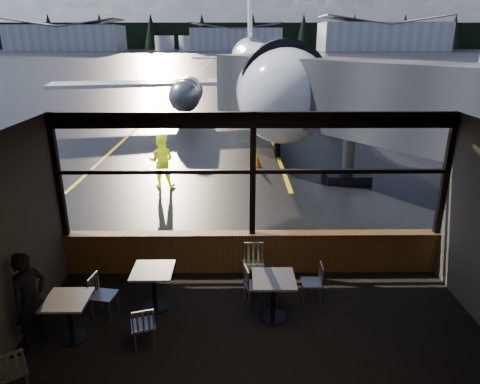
{
  "coord_description": "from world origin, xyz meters",
  "views": [
    {
      "loc": [
        -0.35,
        -8.28,
        4.84
      ],
      "look_at": [
        -0.25,
        1.0,
        1.5
      ],
      "focal_mm": 32.0,
      "sensor_mm": 36.0,
      "label": 1
    }
  ],
  "objects_px": {
    "cafe_table_left": "(70,319)",
    "chair_near_w": "(255,286)",
    "jet_bridge": "(357,116)",
    "cone_nose": "(257,160)",
    "chair_left_s": "(10,371)",
    "chair_near_n": "(254,266)",
    "chair_mid_s": "(143,325)",
    "cafe_table_near": "(273,298)",
    "ground_crew": "(161,161)",
    "chair_near_e": "(312,283)",
    "passenger": "(30,300)",
    "airliner": "(260,34)",
    "cafe_table_mid": "(154,289)",
    "chair_mid_w": "(104,296)"
  },
  "relations": [
    {
      "from": "chair_near_e",
      "to": "chair_mid_w",
      "type": "height_order",
      "value": "chair_mid_w"
    },
    {
      "from": "chair_near_e",
      "to": "chair_mid_s",
      "type": "distance_m",
      "value": 3.24
    },
    {
      "from": "chair_near_n",
      "to": "cone_nose",
      "type": "relative_size",
      "value": 1.73
    },
    {
      "from": "cafe_table_left",
      "to": "passenger",
      "type": "distance_m",
      "value": 0.71
    },
    {
      "from": "cafe_table_near",
      "to": "cafe_table_left",
      "type": "distance_m",
      "value": 3.51
    },
    {
      "from": "chair_left_s",
      "to": "ground_crew",
      "type": "xyz_separation_m",
      "value": [
        0.65,
        9.26,
        0.46
      ]
    },
    {
      "from": "chair_near_e",
      "to": "chair_mid_s",
      "type": "height_order",
      "value": "chair_near_e"
    },
    {
      "from": "airliner",
      "to": "chair_left_s",
      "type": "xyz_separation_m",
      "value": [
        -4.8,
        -24.45,
        -4.68
      ]
    },
    {
      "from": "cafe_table_mid",
      "to": "cafe_table_left",
      "type": "distance_m",
      "value": 1.54
    },
    {
      "from": "airliner",
      "to": "cone_nose",
      "type": "height_order",
      "value": "airliner"
    },
    {
      "from": "jet_bridge",
      "to": "cafe_table_left",
      "type": "relative_size",
      "value": 14.48
    },
    {
      "from": "chair_mid_s",
      "to": "ground_crew",
      "type": "height_order",
      "value": "ground_crew"
    },
    {
      "from": "cafe_table_left",
      "to": "chair_near_e",
      "type": "bearing_deg",
      "value": 14.03
    },
    {
      "from": "cafe_table_left",
      "to": "chair_left_s",
      "type": "xyz_separation_m",
      "value": [
        -0.37,
        -1.24,
        0.05
      ]
    },
    {
      "from": "jet_bridge",
      "to": "chair_mid_w",
      "type": "relative_size",
      "value": 13.61
    },
    {
      "from": "chair_near_w",
      "to": "chair_near_e",
      "type": "bearing_deg",
      "value": 81.95
    },
    {
      "from": "jet_bridge",
      "to": "cone_nose",
      "type": "xyz_separation_m",
      "value": [
        -3.09,
        2.72,
        -2.23
      ]
    },
    {
      "from": "jet_bridge",
      "to": "cone_nose",
      "type": "bearing_deg",
      "value": 138.65
    },
    {
      "from": "cafe_table_near",
      "to": "chair_left_s",
      "type": "bearing_deg",
      "value": -155.09
    },
    {
      "from": "airliner",
      "to": "chair_mid_s",
      "type": "bearing_deg",
      "value": -98.66
    },
    {
      "from": "passenger",
      "to": "cafe_table_left",
      "type": "bearing_deg",
      "value": -54.25
    },
    {
      "from": "cafe_table_left",
      "to": "passenger",
      "type": "height_order",
      "value": "passenger"
    },
    {
      "from": "chair_mid_w",
      "to": "jet_bridge",
      "type": "bearing_deg",
      "value": 147.93
    },
    {
      "from": "cafe_table_near",
      "to": "chair_mid_w",
      "type": "height_order",
      "value": "chair_mid_w"
    },
    {
      "from": "jet_bridge",
      "to": "cafe_table_near",
      "type": "height_order",
      "value": "jet_bridge"
    },
    {
      "from": "cafe_table_near",
      "to": "chair_near_w",
      "type": "relative_size",
      "value": 1.02
    },
    {
      "from": "chair_left_s",
      "to": "chair_near_n",
      "type": "bearing_deg",
      "value": 6.55
    },
    {
      "from": "chair_near_w",
      "to": "cafe_table_mid",
      "type": "bearing_deg",
      "value": -99.3
    },
    {
      "from": "chair_near_w",
      "to": "cafe_table_left",
      "type": "bearing_deg",
      "value": -85.17
    },
    {
      "from": "cafe_table_mid",
      "to": "chair_mid_s",
      "type": "xyz_separation_m",
      "value": [
        0.01,
        -1.05,
        -0.02
      ]
    },
    {
      "from": "cafe_table_left",
      "to": "passenger",
      "type": "bearing_deg",
      "value": -172.0
    },
    {
      "from": "chair_near_e",
      "to": "chair_near_w",
      "type": "height_order",
      "value": "chair_near_w"
    },
    {
      "from": "chair_mid_s",
      "to": "cafe_table_near",
      "type": "bearing_deg",
      "value": 1.44
    },
    {
      "from": "jet_bridge",
      "to": "ground_crew",
      "type": "bearing_deg",
      "value": 177.36
    },
    {
      "from": "cafe_table_mid",
      "to": "chair_near_n",
      "type": "xyz_separation_m",
      "value": [
        1.9,
        0.77,
        0.04
      ]
    },
    {
      "from": "chair_left_s",
      "to": "ground_crew",
      "type": "bearing_deg",
      "value": 53.34
    },
    {
      "from": "cafe_table_left",
      "to": "chair_left_s",
      "type": "bearing_deg",
      "value": -106.78
    },
    {
      "from": "cafe_table_left",
      "to": "chair_near_w",
      "type": "relative_size",
      "value": 0.97
    },
    {
      "from": "jet_bridge",
      "to": "cafe_table_mid",
      "type": "xyz_separation_m",
      "value": [
        -5.49,
        -6.84,
        -2.08
      ]
    },
    {
      "from": "cafe_table_left",
      "to": "ground_crew",
      "type": "xyz_separation_m",
      "value": [
        0.27,
        8.01,
        0.51
      ]
    },
    {
      "from": "cafe_table_mid",
      "to": "chair_near_e",
      "type": "distance_m",
      "value": 3.0
    },
    {
      "from": "cone_nose",
      "to": "chair_left_s",
      "type": "bearing_deg",
      "value": -109.03
    },
    {
      "from": "cafe_table_mid",
      "to": "passenger",
      "type": "xyz_separation_m",
      "value": [
        -1.81,
        -0.96,
        0.42
      ]
    },
    {
      "from": "chair_near_e",
      "to": "chair_near_n",
      "type": "bearing_deg",
      "value": 62.99
    },
    {
      "from": "jet_bridge",
      "to": "chair_near_n",
      "type": "distance_m",
      "value": 7.34
    },
    {
      "from": "cafe_table_mid",
      "to": "ground_crew",
      "type": "relative_size",
      "value": 0.45
    },
    {
      "from": "passenger",
      "to": "chair_near_w",
      "type": "bearing_deg",
      "value": -46.37
    },
    {
      "from": "chair_mid_s",
      "to": "cafe_table_mid",
      "type": "bearing_deg",
      "value": 73.71
    },
    {
      "from": "jet_bridge",
      "to": "cafe_table_left",
      "type": "height_order",
      "value": "jet_bridge"
    },
    {
      "from": "airliner",
      "to": "cafe_table_near",
      "type": "relative_size",
      "value": 40.27
    }
  ]
}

